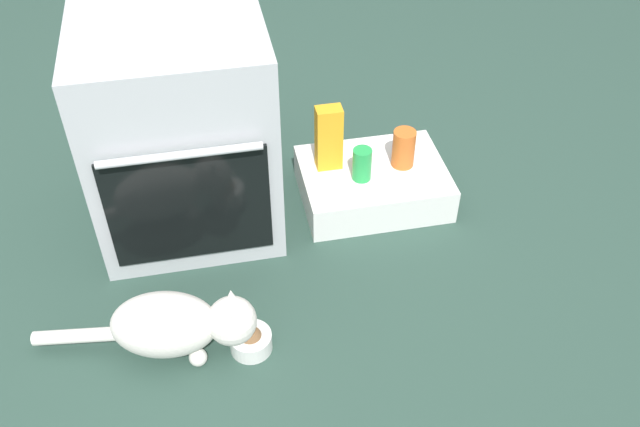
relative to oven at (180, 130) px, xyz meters
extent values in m
plane|color=#284238|center=(0.00, -0.47, -0.36)|extent=(8.00, 8.00, 0.00)
cube|color=#B7BABF|center=(0.00, 0.00, 0.00)|extent=(0.58, 0.56, 0.73)
cube|color=black|center=(0.00, -0.28, -0.09)|extent=(0.49, 0.01, 0.40)
cylinder|color=silver|center=(0.00, -0.31, 0.13)|extent=(0.46, 0.02, 0.02)
cube|color=white|center=(0.65, -0.04, -0.30)|extent=(0.51, 0.38, 0.13)
cylinder|color=white|center=(0.13, -0.63, -0.33)|extent=(0.12, 0.12, 0.06)
sphere|color=brown|center=(0.13, -0.63, -0.31)|extent=(0.07, 0.07, 0.07)
ellipsoid|color=silver|center=(-0.11, -0.59, -0.25)|extent=(0.34, 0.25, 0.19)
sphere|color=silver|center=(0.08, -0.62, -0.24)|extent=(0.14, 0.14, 0.14)
cone|color=silver|center=(0.09, -0.58, -0.18)|extent=(0.05, 0.05, 0.06)
cone|color=silver|center=(0.08, -0.66, -0.18)|extent=(0.05, 0.05, 0.06)
cylinder|color=silver|center=(-0.36, -0.54, -0.30)|extent=(0.27, 0.09, 0.06)
sphere|color=silver|center=(-0.01, -0.55, -0.34)|extent=(0.05, 0.05, 0.05)
sphere|color=silver|center=(-0.03, -0.65, -0.34)|extent=(0.05, 0.05, 0.05)
cylinder|color=#D16023|center=(0.76, -0.04, -0.16)|extent=(0.08, 0.08, 0.14)
cylinder|color=green|center=(0.59, -0.08, -0.17)|extent=(0.07, 0.07, 0.12)
cube|color=orange|center=(0.50, 0.01, -0.11)|extent=(0.09, 0.06, 0.24)
camera|label=1|loc=(0.08, -1.89, 1.30)|focal=38.85mm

